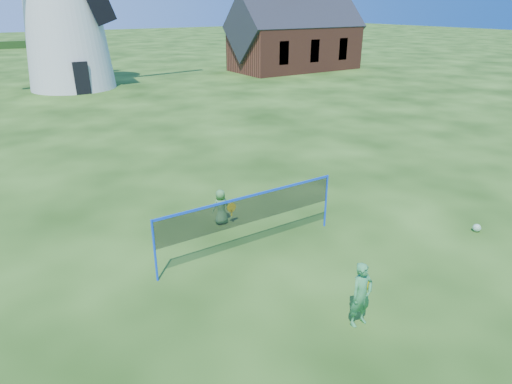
{
  "coord_description": "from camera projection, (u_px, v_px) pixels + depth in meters",
  "views": [
    {
      "loc": [
        -5.31,
        -8.06,
        5.83
      ],
      "look_at": [
        0.2,
        0.5,
        1.5
      ],
      "focal_mm": 31.05,
      "sensor_mm": 36.0,
      "label": 1
    }
  ],
  "objects": [
    {
      "name": "ground",
      "position": [
        260.0,
        255.0,
        11.16
      ],
      "size": [
        220.0,
        220.0,
        0.0
      ],
      "primitive_type": "plane",
      "color": "black",
      "rests_on": "ground"
    },
    {
      "name": "chapel",
      "position": [
        295.0,
        38.0,
        41.53
      ],
      "size": [
        12.3,
        5.96,
        10.4
      ],
      "color": "brown",
      "rests_on": "ground"
    },
    {
      "name": "badminton_net",
      "position": [
        250.0,
        210.0,
        10.93
      ],
      "size": [
        5.05,
        0.05,
        1.55
      ],
      "color": "blue",
      "rests_on": "ground"
    },
    {
      "name": "player_girl",
      "position": [
        361.0,
        295.0,
        8.51
      ],
      "size": [
        0.67,
        0.36,
        1.36
      ],
      "rotation": [
        0.0,
        0.0,
        -0.01
      ],
      "color": "#388D4D",
      "rests_on": "ground"
    },
    {
      "name": "player_boy",
      "position": [
        221.0,
        207.0,
        12.58
      ],
      "size": [
        0.62,
        0.41,
        1.03
      ],
      "rotation": [
        0.0,
        0.0,
        3.1
      ],
      "color": "#45843F",
      "rests_on": "ground"
    },
    {
      "name": "play_ball",
      "position": [
        477.0,
        228.0,
        12.27
      ],
      "size": [
        0.22,
        0.22,
        0.22
      ],
      "primitive_type": "sphere",
      "color": "green",
      "rests_on": "ground"
    }
  ]
}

